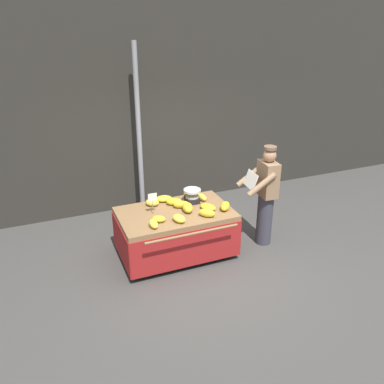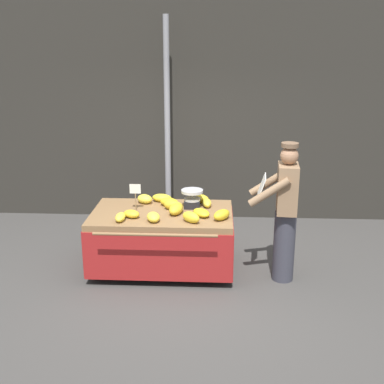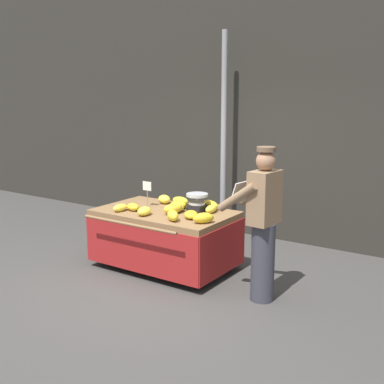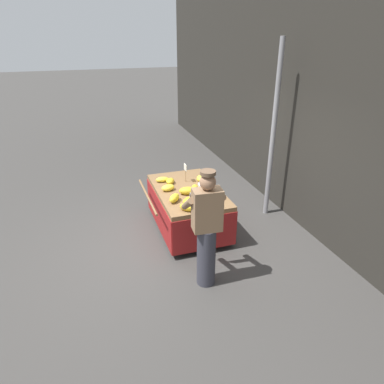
{
  "view_description": "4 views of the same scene",
  "coord_description": "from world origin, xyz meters",
  "px_view_note": "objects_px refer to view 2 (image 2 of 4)",
  "views": [
    {
      "loc": [
        -2.28,
        -4.69,
        3.51
      ],
      "look_at": [
        -0.16,
        0.44,
        1.08
      ],
      "focal_mm": 36.8,
      "sensor_mm": 36.0,
      "label": 1
    },
    {
      "loc": [
        0.25,
        -5.27,
        2.81
      ],
      "look_at": [
        -0.06,
        0.61,
        1.0
      ],
      "focal_mm": 45.67,
      "sensor_mm": 36.0,
      "label": 2
    },
    {
      "loc": [
        3.24,
        -4.34,
        2.25
      ],
      "look_at": [
        -0.09,
        0.6,
        1.04
      ],
      "focal_mm": 44.92,
      "sensor_mm": 36.0,
      "label": 3
    },
    {
      "loc": [
        4.8,
        -1.17,
        3.29
      ],
      "look_at": [
        0.09,
        0.38,
        0.97
      ],
      "focal_mm": 32.53,
      "sensor_mm": 36.0,
      "label": 4
    }
  ],
  "objects_px": {
    "banana_bunch_6": "(176,209)",
    "banana_bunch_2": "(162,198)",
    "banana_bunch_8": "(201,213)",
    "vendor_person": "(285,212)",
    "banana_bunch_7": "(222,215)",
    "street_pole": "(167,125)",
    "banana_bunch_11": "(198,198)",
    "banana_bunch_5": "(153,217)",
    "price_sign": "(135,191)",
    "banana_bunch_10": "(169,202)",
    "weighing_scale": "(192,199)",
    "banana_bunch_4": "(120,217)",
    "banana_bunch_9": "(145,199)",
    "banana_bunch_12": "(207,203)",
    "banana_bunch_0": "(132,214)",
    "banana_cart": "(162,227)",
    "banana_bunch_1": "(191,217)",
    "banana_bunch_3": "(173,205)"
  },
  "relations": [
    {
      "from": "banana_bunch_6",
      "to": "banana_bunch_2",
      "type": "bearing_deg",
      "value": 115.69
    },
    {
      "from": "banana_bunch_8",
      "to": "vendor_person",
      "type": "distance_m",
      "value": 1.0
    },
    {
      "from": "banana_bunch_7",
      "to": "banana_bunch_2",
      "type": "bearing_deg",
      "value": 140.54
    },
    {
      "from": "street_pole",
      "to": "banana_bunch_11",
      "type": "height_order",
      "value": "street_pole"
    },
    {
      "from": "banana_bunch_5",
      "to": "price_sign",
      "type": "bearing_deg",
      "value": 124.63
    },
    {
      "from": "street_pole",
      "to": "vendor_person",
      "type": "relative_size",
      "value": 1.87
    },
    {
      "from": "banana_bunch_7",
      "to": "banana_bunch_10",
      "type": "distance_m",
      "value": 0.82
    },
    {
      "from": "banana_bunch_2",
      "to": "banana_bunch_8",
      "type": "bearing_deg",
      "value": -44.95
    },
    {
      "from": "weighing_scale",
      "to": "banana_bunch_2",
      "type": "relative_size",
      "value": 1.05
    },
    {
      "from": "banana_bunch_4",
      "to": "weighing_scale",
      "type": "bearing_deg",
      "value": 33.36
    },
    {
      "from": "street_pole",
      "to": "banana_bunch_9",
      "type": "distance_m",
      "value": 1.52
    },
    {
      "from": "banana_bunch_12",
      "to": "vendor_person",
      "type": "bearing_deg",
      "value": -25.74
    },
    {
      "from": "street_pole",
      "to": "banana_bunch_10",
      "type": "bearing_deg",
      "value": -83.7
    },
    {
      "from": "banana_bunch_12",
      "to": "street_pole",
      "type": "bearing_deg",
      "value": 114.73
    },
    {
      "from": "banana_bunch_2",
      "to": "banana_bunch_9",
      "type": "xyz_separation_m",
      "value": [
        -0.22,
        -0.07,
        0.01
      ]
    },
    {
      "from": "banana_bunch_5",
      "to": "banana_bunch_8",
      "type": "xyz_separation_m",
      "value": [
        0.56,
        0.21,
        -0.01
      ]
    },
    {
      "from": "banana_bunch_0",
      "to": "banana_bunch_4",
      "type": "relative_size",
      "value": 0.9
    },
    {
      "from": "street_pole",
      "to": "banana_bunch_10",
      "type": "distance_m",
      "value": 1.61
    },
    {
      "from": "banana_bunch_10",
      "to": "banana_bunch_8",
      "type": "bearing_deg",
      "value": -40.08
    },
    {
      "from": "banana_cart",
      "to": "banana_bunch_6",
      "type": "height_order",
      "value": "banana_bunch_6"
    },
    {
      "from": "weighing_scale",
      "to": "banana_bunch_2",
      "type": "distance_m",
      "value": 0.47
    },
    {
      "from": "weighing_scale",
      "to": "banana_bunch_7",
      "type": "relative_size",
      "value": 1.08
    },
    {
      "from": "banana_bunch_9",
      "to": "vendor_person",
      "type": "distance_m",
      "value": 1.85
    },
    {
      "from": "banana_bunch_2",
      "to": "banana_bunch_9",
      "type": "relative_size",
      "value": 1.24
    },
    {
      "from": "banana_bunch_1",
      "to": "banana_bunch_11",
      "type": "xyz_separation_m",
      "value": [
        0.06,
        0.74,
        -0.0
      ]
    },
    {
      "from": "banana_bunch_4",
      "to": "banana_bunch_8",
      "type": "distance_m",
      "value": 0.98
    },
    {
      "from": "street_pole",
      "to": "weighing_scale",
      "type": "distance_m",
      "value": 1.66
    },
    {
      "from": "banana_bunch_2",
      "to": "banana_bunch_3",
      "type": "distance_m",
      "value": 0.38
    },
    {
      "from": "banana_bunch_2",
      "to": "banana_bunch_7",
      "type": "distance_m",
      "value": 1.03
    },
    {
      "from": "banana_bunch_1",
      "to": "banana_bunch_2",
      "type": "height_order",
      "value": "banana_bunch_1"
    },
    {
      "from": "banana_bunch_10",
      "to": "vendor_person",
      "type": "relative_size",
      "value": 0.15
    },
    {
      "from": "banana_cart",
      "to": "banana_bunch_10",
      "type": "xyz_separation_m",
      "value": [
        0.07,
        0.23,
        0.26
      ]
    },
    {
      "from": "banana_bunch_10",
      "to": "banana_bunch_11",
      "type": "relative_size",
      "value": 0.93
    },
    {
      "from": "banana_bunch_7",
      "to": "banana_bunch_4",
      "type": "bearing_deg",
      "value": -174.95
    },
    {
      "from": "banana_bunch_0",
      "to": "banana_bunch_6",
      "type": "bearing_deg",
      "value": 17.23
    },
    {
      "from": "weighing_scale",
      "to": "banana_bunch_9",
      "type": "height_order",
      "value": "weighing_scale"
    },
    {
      "from": "banana_bunch_0",
      "to": "banana_bunch_9",
      "type": "height_order",
      "value": "banana_bunch_9"
    },
    {
      "from": "banana_bunch_6",
      "to": "banana_bunch_7",
      "type": "distance_m",
      "value": 0.59
    },
    {
      "from": "price_sign",
      "to": "banana_bunch_9",
      "type": "relative_size",
      "value": 1.58
    },
    {
      "from": "banana_bunch_3",
      "to": "banana_bunch_7",
      "type": "bearing_deg",
      "value": -27.82
    },
    {
      "from": "banana_bunch_11",
      "to": "vendor_person",
      "type": "relative_size",
      "value": 0.16
    },
    {
      "from": "banana_bunch_5",
      "to": "banana_bunch_4",
      "type": "bearing_deg",
      "value": -178.87
    },
    {
      "from": "banana_bunch_4",
      "to": "street_pole",
      "type": "bearing_deg",
      "value": 79.3
    },
    {
      "from": "banana_bunch_3",
      "to": "banana_bunch_6",
      "type": "relative_size",
      "value": 0.88
    },
    {
      "from": "banana_bunch_5",
      "to": "banana_bunch_11",
      "type": "relative_size",
      "value": 0.85
    },
    {
      "from": "banana_bunch_5",
      "to": "banana_bunch_6",
      "type": "height_order",
      "value": "banana_bunch_6"
    },
    {
      "from": "banana_bunch_5",
      "to": "banana_bunch_9",
      "type": "relative_size",
      "value": 1.1
    },
    {
      "from": "price_sign",
      "to": "banana_bunch_9",
      "type": "distance_m",
      "value": 0.34
    },
    {
      "from": "banana_bunch_3",
      "to": "banana_bunch_8",
      "type": "distance_m",
      "value": 0.42
    },
    {
      "from": "street_pole",
      "to": "banana_bunch_5",
      "type": "relative_size",
      "value": 13.48
    }
  ]
}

